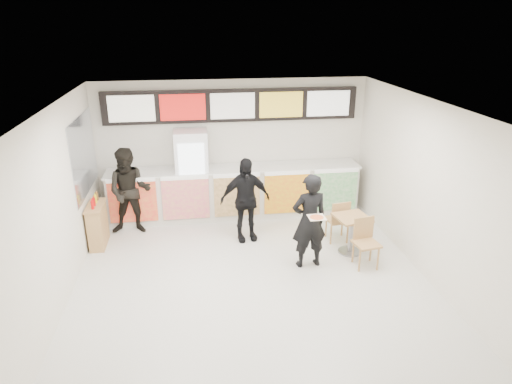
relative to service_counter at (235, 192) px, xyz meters
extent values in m
plane|color=beige|center=(0.00, -3.09, -0.57)|extent=(7.00, 7.00, 0.00)
plane|color=white|center=(0.00, -3.09, 2.43)|extent=(7.00, 7.00, 0.00)
plane|color=silver|center=(0.00, 0.41, 0.93)|extent=(6.00, 0.00, 6.00)
plane|color=silver|center=(-3.00, -3.09, 0.93)|extent=(0.00, 7.00, 7.00)
plane|color=silver|center=(3.00, -3.09, 0.93)|extent=(0.00, 7.00, 7.00)
cube|color=silver|center=(0.00, 0.01, -0.02)|extent=(5.50, 0.70, 1.10)
cube|color=silver|center=(0.00, 0.01, 0.55)|extent=(5.56, 0.76, 0.04)
cube|color=red|center=(-2.20, -0.37, 0.03)|extent=(0.99, 0.02, 0.90)
cube|color=#D52F6F|center=(-1.10, -0.37, 0.03)|extent=(0.99, 0.02, 0.90)
cube|color=brown|center=(0.00, -0.37, 0.03)|extent=(0.99, 0.02, 0.90)
cube|color=yellow|center=(1.10, -0.37, 0.03)|extent=(0.99, 0.02, 0.90)
cube|color=green|center=(2.20, -0.37, 0.03)|extent=(0.99, 0.02, 0.90)
cube|color=black|center=(0.00, 0.33, 1.88)|extent=(5.50, 0.12, 0.70)
cube|color=white|center=(-2.12, 0.26, 1.88)|extent=(0.95, 0.02, 0.55)
cube|color=red|center=(-1.06, 0.26, 1.88)|extent=(0.95, 0.02, 0.55)
cube|color=silver|center=(0.00, 0.26, 1.88)|extent=(0.95, 0.02, 0.55)
cube|color=gold|center=(1.06, 0.26, 1.88)|extent=(0.95, 0.02, 0.55)
cube|color=white|center=(2.12, 0.26, 1.88)|extent=(0.95, 0.02, 0.55)
cube|color=white|center=(-0.93, 0.03, 0.43)|extent=(0.70, 0.65, 2.00)
cube|color=white|center=(-0.93, -0.31, 0.48)|extent=(0.54, 0.02, 1.50)
cylinder|color=green|center=(-1.14, -0.27, -0.12)|extent=(0.07, 0.07, 0.22)
cylinder|color=#D74E12|center=(-1.00, -0.27, -0.12)|extent=(0.07, 0.07, 0.22)
cylinder|color=red|center=(-0.86, -0.27, -0.12)|extent=(0.07, 0.07, 0.22)
cylinder|color=#1738B1|center=(-0.72, -0.27, -0.12)|extent=(0.07, 0.07, 0.22)
cylinder|color=#D74E12|center=(-1.14, -0.27, 0.26)|extent=(0.07, 0.07, 0.22)
cylinder|color=red|center=(-1.00, -0.27, 0.26)|extent=(0.07, 0.07, 0.22)
cylinder|color=#1738B1|center=(-0.86, -0.27, 0.26)|extent=(0.07, 0.07, 0.22)
cylinder|color=green|center=(-0.72, -0.27, 0.26)|extent=(0.07, 0.07, 0.22)
cylinder|color=red|center=(-1.14, -0.27, 0.64)|extent=(0.07, 0.07, 0.22)
cylinder|color=#1738B1|center=(-1.00, -0.27, 0.64)|extent=(0.07, 0.07, 0.22)
cylinder|color=green|center=(-0.86, -0.27, 0.64)|extent=(0.07, 0.07, 0.22)
cylinder|color=#D74E12|center=(-0.72, -0.27, 0.64)|extent=(0.07, 0.07, 0.22)
cylinder|color=#1738B1|center=(-1.14, -0.27, 1.02)|extent=(0.07, 0.07, 0.22)
cylinder|color=green|center=(-1.00, -0.27, 1.02)|extent=(0.07, 0.07, 0.22)
cylinder|color=#D74E12|center=(-0.86, -0.27, 1.02)|extent=(0.07, 0.07, 0.22)
cylinder|color=red|center=(-0.72, -0.27, 1.02)|extent=(0.07, 0.07, 0.22)
cube|color=#B2B7BF|center=(-2.99, -0.64, 1.18)|extent=(0.01, 2.00, 1.50)
imported|color=black|center=(1.07, -2.40, 0.30)|extent=(0.68, 0.49, 1.75)
imported|color=black|center=(-2.22, -0.54, 0.34)|extent=(0.93, 0.75, 1.82)
imported|color=black|center=(0.08, -1.20, 0.29)|extent=(1.06, 0.57, 1.72)
cube|color=beige|center=(1.07, -2.85, 0.58)|extent=(0.28, 0.28, 0.01)
cone|color=#CC7233|center=(1.07, -2.85, 0.59)|extent=(0.36, 0.36, 0.02)
cube|color=tan|center=(1.99, -2.06, 0.16)|extent=(0.70, 0.70, 0.04)
cylinder|color=gray|center=(1.99, -2.06, -0.21)|extent=(0.08, 0.08, 0.72)
cylinder|color=gray|center=(1.99, -2.06, -0.56)|extent=(0.44, 0.44, 0.03)
cube|color=tan|center=(2.09, -2.60, -0.12)|extent=(0.49, 0.49, 0.04)
cube|color=tan|center=(2.09, -2.41, 0.11)|extent=(0.40, 0.10, 0.42)
cube|color=tan|center=(1.90, -1.51, -0.12)|extent=(0.49, 0.49, 0.04)
cube|color=tan|center=(1.90, -1.70, 0.11)|extent=(0.40, 0.10, 0.42)
cube|color=tan|center=(-2.82, -1.04, -0.16)|extent=(0.27, 0.73, 0.82)
cube|color=tan|center=(-2.82, -1.04, 0.26)|extent=(0.31, 0.76, 0.04)
cylinder|color=red|center=(-2.82, -1.24, 0.36)|extent=(0.05, 0.05, 0.16)
cylinder|color=red|center=(-2.82, -1.09, 0.36)|extent=(0.05, 0.05, 0.16)
cylinder|color=yellow|center=(-2.82, -0.93, 0.36)|extent=(0.05, 0.05, 0.16)
cylinder|color=brown|center=(-2.82, -0.79, 0.36)|extent=(0.05, 0.05, 0.16)
camera|label=1|loc=(-0.90, -9.50, 3.68)|focal=32.00mm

